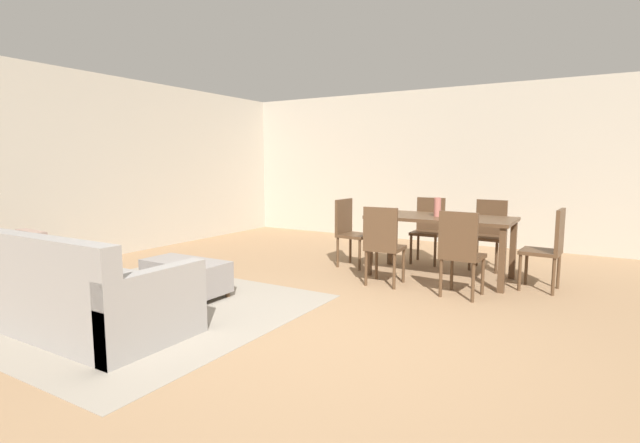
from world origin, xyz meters
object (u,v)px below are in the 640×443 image
Objects in this scene: dining_chair_head_east at (549,245)px; couch at (69,294)px; dining_chair_near_left at (383,241)px; dining_chair_head_west at (350,228)px; vase_centerpiece at (437,207)px; dining_chair_far_left at (429,226)px; dining_chair_far_right at (489,230)px; ottoman_table at (186,275)px; dining_chair_near_right at (460,249)px; dining_table at (440,224)px.

couch is at bearing -135.51° from dining_chair_head_east.
dining_chair_head_west is at bearing 137.47° from dining_chair_near_left.
vase_centerpiece reaches higher than dining_chair_near_left.
vase_centerpiece reaches higher than dining_chair_head_east.
dining_chair_far_left is at bearing 153.80° from dining_chair_head_east.
ottoman_table is at bearing -129.77° from dining_chair_far_right.
dining_chair_far_left is at bearing 66.38° from couch.
couch is at bearing -122.17° from dining_chair_far_right.
dining_chair_far_left and dining_chair_far_right have the same top height.
dining_chair_near_left is 0.89m from dining_chair_near_right.
couch is 2.40× the size of dining_chair_near_right.
dining_chair_head_west is at bearing 69.27° from ottoman_table.
dining_chair_near_left is (-0.43, -0.76, -0.15)m from dining_table.
dining_chair_far_right is (2.65, 4.21, 0.23)m from couch.
ottoman_table is 2.92m from dining_chair_near_right.
dining_chair_far_left is 0.95m from vase_centerpiece.
dining_chair_head_west reaches higher than dining_table.
dining_chair_near_left and dining_chair_near_right have the same top height.
dining_chair_head_west is (-0.81, 0.75, 0.00)m from dining_chair_near_left.
dining_chair_far_right is 1.00× the size of dining_chair_head_east.
dining_table is 0.21m from vase_centerpiece.
dining_chair_head_east is at bearing -1.21° from dining_table.
dining_chair_head_west is 1.27m from vase_centerpiece.
dining_chair_far_left is at bearing 42.58° from dining_chair_head_west.
vase_centerpiece is at bearing -138.64° from dining_table.
dining_chair_head_east is (1.66, 0.74, 0.00)m from dining_chair_near_left.
couch is at bearing -113.62° from dining_chair_far_left.
couch is 1.28× the size of dining_table.
vase_centerpiece reaches higher than dining_chair_near_right.
dining_chair_near_right is 1.00× the size of dining_chair_head_west.
dining_chair_far_left is at bearing 60.51° from ottoman_table.
dining_chair_near_left reaches higher than dining_table.
dining_table is 1.87× the size of dining_chair_head_west.
dining_chair_head_east is 2.47m from dining_chair_head_west.
dining_chair_near_right is at bearing -61.59° from dining_chair_far_left.
dining_chair_near_right reaches higher than dining_table.
dining_table is at bearing 46.77° from ottoman_table.
dining_chair_far_left is 1.80m from dining_chair_head_east.
dining_chair_far_right reaches higher than dining_table.
dining_chair_near_left is at bearing -119.70° from dining_table.
couch is 4.83m from dining_chair_head_east.
dining_chair_far_right is at bearing 134.12° from dining_chair_head_east.
ottoman_table is 2.37m from dining_chair_head_west.
ottoman_table is 0.55× the size of dining_table.
ottoman_table is at bearing -119.49° from dining_chair_far_left.
ottoman_table is 3.44m from dining_chair_far_left.
dining_chair_near_left and dining_chair_far_right have the same top height.
vase_centerpiece is (0.36, -0.80, 0.36)m from dining_chair_far_left.
ottoman_table is at bearing -150.72° from dining_chair_near_right.
couch is at bearing -96.72° from ottoman_table.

